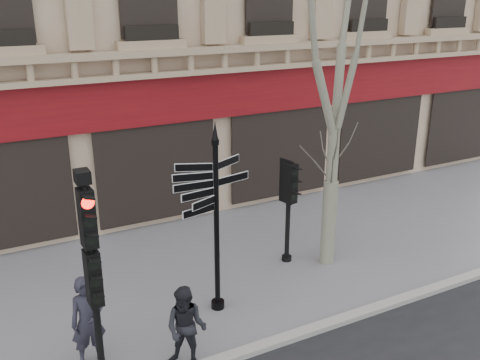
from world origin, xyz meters
The scene contains 8 objects.
ground centered at (0.00, 0.00, 0.00)m, with size 80.00×80.00×0.00m, color slate.
kerb centered at (0.00, -1.40, 0.06)m, with size 80.00×0.25×0.12m, color gray.
fingerpost centered at (-0.36, 0.26, 2.71)m, with size 1.73×1.73×4.04m.
traffic_signal_main centered at (-3.07, -0.86, 2.41)m, with size 0.43×0.32×3.81m.
traffic_signal_secondary centered at (2.06, 1.37, 1.77)m, with size 0.48×0.38×2.54m.
plane_tree centered at (2.90, 0.85, 5.73)m, with size 3.08×3.08×8.17m.
pedestrian_a centered at (-3.12, -0.27, 0.85)m, with size 0.62×0.41×1.69m, color #24232E.
pedestrian_b centered at (-1.63, -1.17, 0.78)m, with size 0.76×0.59×1.56m, color black.
Camera 1 is at (-4.47, -8.62, 6.32)m, focal length 40.00 mm.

